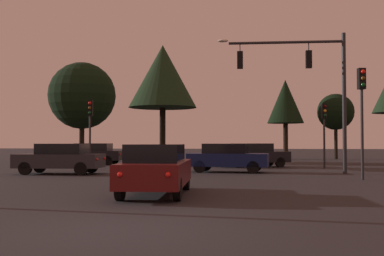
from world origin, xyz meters
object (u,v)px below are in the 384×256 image
at_px(traffic_light_corner_right, 90,120).
at_px(car_far_lane, 253,155).
at_px(car_nearside_lane, 156,168).
at_px(tree_left_far, 163,77).
at_px(tree_lot_edge, 82,96).
at_px(tree_right_cluster, 285,102).
at_px(car_parked_lot, 92,153).
at_px(traffic_light_corner_left, 362,101).
at_px(traffic_signal_mast_arm, 308,76).
at_px(traffic_light_median, 324,122).
at_px(car_crossing_left, 227,157).
at_px(car_crossing_right, 60,158).
at_px(tree_behind_sign, 336,112).

distance_m(traffic_light_corner_right, car_far_lane, 10.51).
height_order(car_nearside_lane, tree_left_far, tree_left_far).
bearing_deg(tree_lot_edge, tree_right_cluster, 20.25).
relative_size(traffic_light_corner_right, car_parked_lot, 0.88).
relative_size(traffic_light_corner_left, car_parked_lot, 1.04).
bearing_deg(tree_left_far, traffic_signal_mast_arm, -31.27).
bearing_deg(car_far_lane, tree_lot_edge, 152.01).
bearing_deg(car_far_lane, tree_left_far, -175.06).
xyz_separation_m(traffic_light_median, car_crossing_left, (-5.70, -4.35, -2.03)).
height_order(traffic_light_corner_right, tree_left_far, tree_left_far).
bearing_deg(car_parked_lot, tree_lot_edge, 117.48).
xyz_separation_m(car_nearside_lane, car_crossing_left, (1.59, 10.68, -0.00)).
height_order(car_parked_lot, tree_left_far, tree_left_far).
bearing_deg(car_crossing_right, traffic_signal_mast_arm, 9.05).
relative_size(car_far_lane, tree_right_cluster, 0.62).
bearing_deg(car_far_lane, car_crossing_left, -104.86).
bearing_deg(car_crossing_left, traffic_light_corner_left, -35.24).
distance_m(car_parked_lot, tree_left_far, 7.93).
relative_size(car_crossing_right, tree_right_cluster, 0.58).
bearing_deg(traffic_light_corner_right, traffic_light_median, 13.99).
xyz_separation_m(car_nearside_lane, tree_lot_edge, (-11.50, 23.65, 4.79)).
xyz_separation_m(car_crossing_right, tree_lot_edge, (-4.84, 15.40, 4.79)).
distance_m(car_crossing_right, tree_left_far, 9.59).
distance_m(traffic_light_corner_left, traffic_light_median, 8.55).
relative_size(traffic_light_median, tree_lot_edge, 0.47).
height_order(car_crossing_left, tree_lot_edge, tree_lot_edge).
xyz_separation_m(traffic_light_corner_right, car_nearside_lane, (6.36, -11.63, -2.06)).
xyz_separation_m(tree_behind_sign, tree_lot_edge, (-22.38, -7.40, 1.09)).
relative_size(traffic_signal_mast_arm, tree_left_far, 0.90).
distance_m(car_crossing_left, tree_right_cluster, 20.52).
bearing_deg(traffic_light_corner_right, car_crossing_left, -6.77).
height_order(tree_behind_sign, tree_right_cluster, tree_right_cluster).
relative_size(traffic_signal_mast_arm, traffic_light_corner_right, 1.79).
distance_m(tree_left_far, tree_lot_edge, 11.92).
relative_size(traffic_light_median, car_parked_lot, 0.87).
xyz_separation_m(traffic_light_corner_right, car_crossing_right, (-0.29, -3.38, -2.06)).
bearing_deg(traffic_light_corner_left, tree_lot_edge, 137.94).
bearing_deg(tree_right_cluster, car_nearside_lane, -101.46).
relative_size(car_crossing_left, car_parked_lot, 0.97).
bearing_deg(tree_right_cluster, traffic_light_corner_right, -123.96).
bearing_deg(traffic_light_corner_left, traffic_light_median, 91.46).
distance_m(traffic_signal_mast_arm, car_far_lane, 7.60).
bearing_deg(traffic_signal_mast_arm, tree_left_far, 148.73).
relative_size(car_crossing_right, car_far_lane, 0.92).
height_order(traffic_light_corner_left, tree_left_far, tree_left_far).
relative_size(car_far_lane, tree_left_far, 0.59).
xyz_separation_m(tree_right_cluster, tree_lot_edge, (-17.61, -6.50, 0.14)).
bearing_deg(tree_right_cluster, tree_left_far, -121.38).
bearing_deg(tree_behind_sign, car_crossing_left, -114.53).
bearing_deg(traffic_light_corner_left, car_nearside_lane, -139.13).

